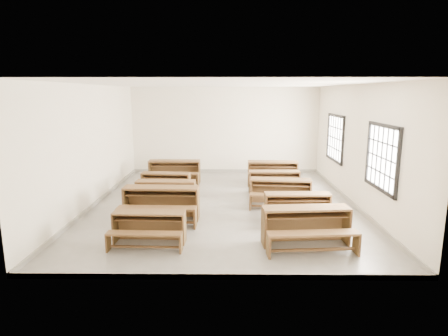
{
  "coord_description": "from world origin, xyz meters",
  "views": [
    {
      "loc": [
        0.1,
        -9.84,
        2.97
      ],
      "look_at": [
        0.0,
        0.0,
        1.0
      ],
      "focal_mm": 30.0,
      "sensor_mm": 36.0,
      "label": 1
    }
  ],
  "objects_px": {
    "desk_set_0": "(149,225)",
    "desk_set_1": "(161,201)",
    "desk_set_3": "(166,182)",
    "desk_set_8": "(274,180)",
    "desk_set_4": "(174,170)",
    "desk_set_9": "(273,171)",
    "desk_set_6": "(297,206)",
    "desk_set_7": "(281,190)",
    "desk_set_2": "(166,192)",
    "desk_set_5": "(306,224)"
  },
  "relations": [
    {
      "from": "desk_set_4",
      "to": "desk_set_8",
      "type": "distance_m",
      "value": 3.44
    },
    {
      "from": "desk_set_0",
      "to": "desk_set_4",
      "type": "relative_size",
      "value": 0.85
    },
    {
      "from": "desk_set_0",
      "to": "desk_set_5",
      "type": "xyz_separation_m",
      "value": [
        3.13,
        -0.07,
        0.07
      ]
    },
    {
      "from": "desk_set_4",
      "to": "desk_set_7",
      "type": "distance_m",
      "value": 4.09
    },
    {
      "from": "desk_set_4",
      "to": "desk_set_9",
      "type": "distance_m",
      "value": 3.29
    },
    {
      "from": "desk_set_0",
      "to": "desk_set_2",
      "type": "height_order",
      "value": "desk_set_2"
    },
    {
      "from": "desk_set_9",
      "to": "desk_set_8",
      "type": "bearing_deg",
      "value": -91.56
    },
    {
      "from": "desk_set_0",
      "to": "desk_set_1",
      "type": "height_order",
      "value": "desk_set_1"
    },
    {
      "from": "desk_set_6",
      "to": "desk_set_9",
      "type": "height_order",
      "value": "desk_set_9"
    },
    {
      "from": "desk_set_1",
      "to": "desk_set_4",
      "type": "xyz_separation_m",
      "value": [
        -0.21,
        3.74,
        -0.02
      ]
    },
    {
      "from": "desk_set_2",
      "to": "desk_set_4",
      "type": "xyz_separation_m",
      "value": [
        -0.14,
        2.69,
        0.04
      ]
    },
    {
      "from": "desk_set_8",
      "to": "desk_set_9",
      "type": "relative_size",
      "value": 0.9
    },
    {
      "from": "desk_set_1",
      "to": "desk_set_3",
      "type": "relative_size",
      "value": 1.2
    },
    {
      "from": "desk_set_2",
      "to": "desk_set_5",
      "type": "relative_size",
      "value": 0.89
    },
    {
      "from": "desk_set_2",
      "to": "desk_set_3",
      "type": "height_order",
      "value": "desk_set_2"
    },
    {
      "from": "desk_set_2",
      "to": "desk_set_9",
      "type": "distance_m",
      "value": 4.12
    },
    {
      "from": "desk_set_2",
      "to": "desk_set_3",
      "type": "relative_size",
      "value": 1.05
    },
    {
      "from": "desk_set_5",
      "to": "desk_set_6",
      "type": "xyz_separation_m",
      "value": [
        0.08,
        1.37,
        -0.05
      ]
    },
    {
      "from": "desk_set_1",
      "to": "desk_set_6",
      "type": "xyz_separation_m",
      "value": [
        3.21,
        -0.12,
        -0.07
      ]
    },
    {
      "from": "desk_set_3",
      "to": "desk_set_6",
      "type": "height_order",
      "value": "desk_set_6"
    },
    {
      "from": "desk_set_7",
      "to": "desk_set_9",
      "type": "height_order",
      "value": "desk_set_9"
    },
    {
      "from": "desk_set_6",
      "to": "desk_set_8",
      "type": "height_order",
      "value": "desk_set_6"
    },
    {
      "from": "desk_set_1",
      "to": "desk_set_2",
      "type": "xyz_separation_m",
      "value": [
        -0.07,
        1.05,
        -0.06
      ]
    },
    {
      "from": "desk_set_3",
      "to": "desk_set_8",
      "type": "height_order",
      "value": "desk_set_8"
    },
    {
      "from": "desk_set_0",
      "to": "desk_set_6",
      "type": "xyz_separation_m",
      "value": [
        3.21,
        1.31,
        0.02
      ]
    },
    {
      "from": "desk_set_6",
      "to": "desk_set_8",
      "type": "bearing_deg",
      "value": 93.84
    },
    {
      "from": "desk_set_6",
      "to": "desk_set_7",
      "type": "xyz_separation_m",
      "value": [
        -0.21,
        1.31,
        0.02
      ]
    },
    {
      "from": "desk_set_6",
      "to": "desk_set_4",
      "type": "bearing_deg",
      "value": 130.34
    },
    {
      "from": "desk_set_0",
      "to": "desk_set_8",
      "type": "relative_size",
      "value": 0.96
    },
    {
      "from": "desk_set_7",
      "to": "desk_set_8",
      "type": "relative_size",
      "value": 1.11
    },
    {
      "from": "desk_set_6",
      "to": "desk_set_7",
      "type": "height_order",
      "value": "desk_set_7"
    },
    {
      "from": "desk_set_7",
      "to": "desk_set_9",
      "type": "relative_size",
      "value": 1.0
    },
    {
      "from": "desk_set_2",
      "to": "desk_set_5",
      "type": "xyz_separation_m",
      "value": [
        3.2,
        -2.54,
        0.04
      ]
    },
    {
      "from": "desk_set_8",
      "to": "desk_set_9",
      "type": "distance_m",
      "value": 1.27
    },
    {
      "from": "desk_set_8",
      "to": "desk_set_1",
      "type": "bearing_deg",
      "value": -141.1
    },
    {
      "from": "desk_set_3",
      "to": "desk_set_5",
      "type": "xyz_separation_m",
      "value": [
        3.4,
        -3.79,
        0.07
      ]
    },
    {
      "from": "desk_set_4",
      "to": "desk_set_9",
      "type": "height_order",
      "value": "desk_set_4"
    },
    {
      "from": "desk_set_2",
      "to": "desk_set_8",
      "type": "relative_size",
      "value": 1.04
    },
    {
      "from": "desk_set_0",
      "to": "desk_set_3",
      "type": "height_order",
      "value": "desk_set_3"
    },
    {
      "from": "desk_set_5",
      "to": "desk_set_8",
      "type": "distance_m",
      "value": 3.94
    },
    {
      "from": "desk_set_5",
      "to": "desk_set_9",
      "type": "relative_size",
      "value": 1.05
    },
    {
      "from": "desk_set_4",
      "to": "desk_set_6",
      "type": "relative_size",
      "value": 1.12
    },
    {
      "from": "desk_set_3",
      "to": "desk_set_5",
      "type": "height_order",
      "value": "desk_set_5"
    },
    {
      "from": "desk_set_6",
      "to": "desk_set_5",
      "type": "bearing_deg",
      "value": -94.54
    },
    {
      "from": "desk_set_3",
      "to": "desk_set_9",
      "type": "bearing_deg",
      "value": 28.43
    },
    {
      "from": "desk_set_1",
      "to": "desk_set_8",
      "type": "xyz_separation_m",
      "value": [
        2.98,
        2.45,
        -0.07
      ]
    },
    {
      "from": "desk_set_4",
      "to": "desk_set_8",
      "type": "bearing_deg",
      "value": -21.14
    },
    {
      "from": "desk_set_3",
      "to": "desk_set_8",
      "type": "distance_m",
      "value": 3.25
    },
    {
      "from": "desk_set_0",
      "to": "desk_set_7",
      "type": "bearing_deg",
      "value": 42.89
    },
    {
      "from": "desk_set_4",
      "to": "desk_set_5",
      "type": "height_order",
      "value": "desk_set_5"
    }
  ]
}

